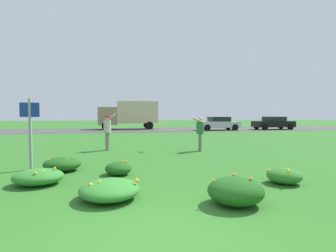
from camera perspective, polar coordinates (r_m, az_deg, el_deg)
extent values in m
plane|color=#2D6B23|center=(16.49, -9.52, -3.50)|extent=(120.00, 120.00, 0.00)
cube|color=#424244|center=(29.40, -10.26, -0.87)|extent=(120.00, 8.76, 0.01)
cube|color=yellow|center=(29.40, -10.26, -0.86)|extent=(120.00, 0.16, 0.00)
ellipsoid|color=#1E5619|center=(8.79, -21.53, -7.53)|extent=(1.10, 1.08, 0.42)
sphere|color=gold|center=(8.63, -21.17, -6.92)|extent=(0.08, 0.08, 0.08)
sphere|color=gold|center=(8.57, -20.62, -6.58)|extent=(0.06, 0.06, 0.06)
sphere|color=gold|center=(8.63, -24.43, -7.40)|extent=(0.07, 0.07, 0.07)
sphere|color=gold|center=(8.69, -22.56, -7.29)|extent=(0.06, 0.06, 0.06)
sphere|color=gold|center=(8.59, -21.69, -6.97)|extent=(0.08, 0.08, 0.08)
sphere|color=gold|center=(9.03, -24.09, -6.59)|extent=(0.08, 0.08, 0.08)
ellipsoid|color=#337F2D|center=(7.36, -25.84, -9.69)|extent=(1.18, 1.06, 0.38)
sphere|color=gold|center=(7.12, -26.64, -9.43)|extent=(0.06, 0.06, 0.06)
sphere|color=gold|center=(7.19, -24.92, -8.70)|extent=(0.09, 0.09, 0.09)
sphere|color=gold|center=(7.63, -27.32, -8.97)|extent=(0.06, 0.06, 0.06)
sphere|color=gold|center=(7.39, -27.07, -9.34)|extent=(0.07, 0.07, 0.07)
sphere|color=gold|center=(6.97, -26.40, -8.95)|extent=(0.07, 0.07, 0.07)
sphere|color=gold|center=(7.21, -22.95, -8.30)|extent=(0.07, 0.07, 0.07)
ellipsoid|color=#1E5619|center=(7.81, -10.50, -8.86)|extent=(0.74, 0.82, 0.36)
sphere|color=gold|center=(8.02, -9.85, -7.39)|extent=(0.06, 0.06, 0.06)
sphere|color=gold|center=(8.03, -9.06, -7.42)|extent=(0.06, 0.06, 0.06)
sphere|color=gold|center=(7.83, -8.67, -7.67)|extent=(0.06, 0.06, 0.06)
ellipsoid|color=#2D7526|center=(7.34, 23.48, -9.68)|extent=(0.84, 0.83, 0.38)
sphere|color=gold|center=(7.40, 20.42, -8.80)|extent=(0.08, 0.08, 0.08)
sphere|color=gold|center=(6.95, 24.24, -8.83)|extent=(0.08, 0.08, 0.08)
sphere|color=gold|center=(7.25, 20.74, -8.87)|extent=(0.05, 0.05, 0.05)
sphere|color=gold|center=(7.21, 24.03, -8.51)|extent=(0.08, 0.08, 0.08)
ellipsoid|color=#1E5619|center=(5.38, 14.19, -13.22)|extent=(1.07, 1.02, 0.53)
sphere|color=orange|center=(5.48, 12.62, -11.59)|extent=(0.06, 0.06, 0.06)
sphere|color=orange|center=(5.25, 15.07, -13.24)|extent=(0.07, 0.07, 0.07)
sphere|color=orange|center=(5.44, 13.80, -9.98)|extent=(0.05, 0.05, 0.05)
sphere|color=orange|center=(5.15, 13.13, -13.32)|extent=(0.07, 0.07, 0.07)
sphere|color=orange|center=(5.27, 17.19, -10.66)|extent=(0.06, 0.06, 0.06)
sphere|color=orange|center=(5.17, 9.56, -11.36)|extent=(0.05, 0.05, 0.05)
ellipsoid|color=#337F2D|center=(5.70, -12.29, -13.03)|extent=(1.22, 1.32, 0.38)
sphere|color=yellow|center=(5.84, -14.28, -11.46)|extent=(0.07, 0.07, 0.07)
sphere|color=yellow|center=(5.58, -6.64, -11.46)|extent=(0.09, 0.09, 0.09)
sphere|color=yellow|center=(5.71, -14.69, -11.66)|extent=(0.07, 0.07, 0.07)
sphere|color=yellow|center=(5.22, -14.20, -14.24)|extent=(0.06, 0.06, 0.06)
sphere|color=yellow|center=(5.56, -14.33, -11.44)|extent=(0.06, 0.06, 0.06)
sphere|color=yellow|center=(5.55, -16.13, -11.92)|extent=(0.08, 0.08, 0.08)
cube|color=#93969B|center=(9.24, -27.20, -1.58)|extent=(0.07, 0.10, 2.20)
cube|color=navy|center=(9.19, -27.35, 3.08)|extent=(0.56, 0.03, 0.44)
cylinder|color=#B2B2B7|center=(13.00, -12.78, -0.12)|extent=(0.34, 0.34, 0.59)
sphere|color=tan|center=(12.99, -12.80, 1.63)|extent=(0.21, 0.21, 0.21)
cylinder|color=#726B5B|center=(13.14, -12.65, -3.22)|extent=(0.14, 0.14, 0.84)
cylinder|color=#726B5B|center=(12.97, -12.85, -3.29)|extent=(0.14, 0.14, 0.84)
cylinder|color=tan|center=(13.16, -12.18, 1.74)|extent=(0.51, 0.21, 0.40)
cylinder|color=tan|center=(12.81, -12.93, -0.24)|extent=(0.13, 0.11, 0.56)
cylinder|color=red|center=(12.99, -12.80, 1.93)|extent=(0.22, 0.22, 0.07)
cylinder|color=red|center=(12.97, -12.39, 1.79)|extent=(0.17, 0.17, 0.02)
cylinder|color=#287038|center=(12.54, 6.84, -0.34)|extent=(0.34, 0.34, 0.57)
sphere|color=tan|center=(12.53, 6.85, 1.42)|extent=(0.21, 0.21, 0.21)
cylinder|color=#726B5B|center=(12.51, 6.85, -3.52)|extent=(0.14, 0.14, 0.81)
cylinder|color=#726B5B|center=(12.68, 6.80, -3.44)|extent=(0.14, 0.14, 0.81)
cylinder|color=tan|center=(12.33, 6.44, 1.21)|extent=(0.54, 0.22, 0.28)
cylinder|color=tan|center=(12.74, 6.69, -0.38)|extent=(0.13, 0.11, 0.54)
cylinder|color=orange|center=(12.66, -1.82, 0.37)|extent=(0.28, 0.28, 0.09)
torus|color=orange|center=(12.66, -1.82, 0.33)|extent=(0.28, 0.28, 0.10)
cube|color=black|center=(32.53, 21.46, 0.40)|extent=(4.50, 1.82, 0.66)
cube|color=black|center=(32.57, 21.62, 1.40)|extent=(2.10, 1.64, 0.52)
cylinder|color=black|center=(30.97, 19.92, -0.21)|extent=(0.66, 0.22, 0.66)
cylinder|color=black|center=(32.50, 18.30, -0.07)|extent=(0.66, 0.22, 0.66)
cylinder|color=black|center=(32.68, 24.58, -0.15)|extent=(0.66, 0.22, 0.66)
cylinder|color=black|center=(34.13, 22.84, -0.02)|extent=(0.66, 0.22, 0.66)
cube|color=#B7BABF|center=(29.50, 10.60, 0.33)|extent=(4.50, 1.82, 0.66)
cube|color=black|center=(29.52, 10.78, 1.44)|extent=(2.10, 1.64, 0.52)
cylinder|color=black|center=(28.13, 8.33, -0.35)|extent=(0.66, 0.22, 0.66)
cylinder|color=black|center=(29.81, 7.19, -0.18)|extent=(0.66, 0.22, 0.66)
cylinder|color=black|center=(29.31, 14.05, -0.28)|extent=(0.66, 0.22, 0.66)
cylinder|color=black|center=(30.93, 12.65, -0.12)|extent=(0.66, 0.22, 0.66)
cube|color=#937F60|center=(31.33, -12.68, 2.08)|extent=(2.10, 2.30, 2.00)
cube|color=#CCBC8C|center=(31.42, -6.57, 2.91)|extent=(4.60, 2.30, 2.50)
cylinder|color=black|center=(30.26, -13.10, 0.02)|extent=(0.88, 0.26, 0.88)
cylinder|color=black|center=(32.46, -12.97, 0.19)|extent=(0.88, 0.26, 0.88)
cylinder|color=black|center=(30.48, -3.97, 0.10)|extent=(0.88, 0.26, 0.88)
cylinder|color=black|center=(32.66, -4.46, 0.26)|extent=(0.88, 0.26, 0.88)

